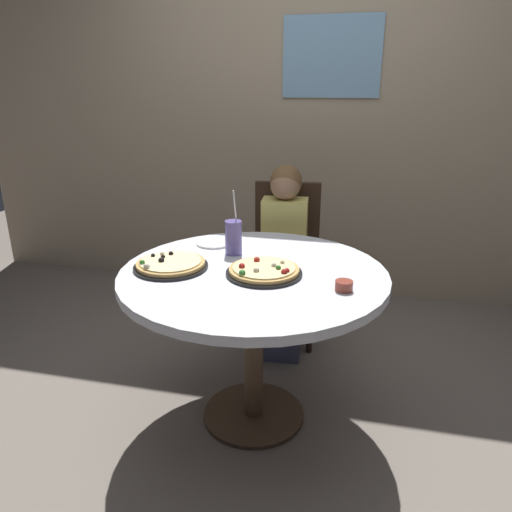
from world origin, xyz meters
name	(u,v)px	position (x,y,z in m)	size (l,w,h in m)	color
ground_plane	(254,415)	(0.00, 0.00, 0.00)	(8.00, 8.00, 0.00)	slate
wall_with_window	(308,93)	(0.00, 1.64, 1.45)	(5.20, 0.14, 2.90)	tan
dining_table	(253,293)	(0.00, 0.00, 0.65)	(1.16, 1.16, 0.75)	silver
chair_wooden	(286,252)	(-0.01, 0.89, 0.53)	(0.43, 0.43, 0.95)	#382619
diner_child	(283,270)	(0.01, 0.70, 0.48)	(0.28, 0.42, 1.08)	#3F4766
pizza_veggie	(264,271)	(0.05, -0.03, 0.77)	(0.32, 0.32, 0.05)	black
pizza_cheese	(170,264)	(-0.36, -0.05, 0.77)	(0.32, 0.32, 0.05)	black
soda_cup	(233,237)	(-0.14, 0.19, 0.83)	(0.08, 0.08, 0.31)	#6659A5
sauce_bowl	(344,286)	(0.39, -0.12, 0.77)	(0.07, 0.07, 0.04)	brown
plate_small	(214,243)	(-0.28, 0.31, 0.76)	(0.18, 0.18, 0.01)	white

